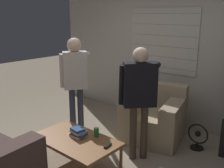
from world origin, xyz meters
TOP-DOWN VIEW (x-y plane):
  - ground_plane at (0.00, 0.00)m, footprint 16.00×16.00m
  - wall_back at (-0.00, 2.03)m, footprint 5.20×0.08m
  - armchair_beige at (0.28, 1.26)m, footprint 1.06×1.08m
  - coffee_table at (-0.01, -0.18)m, footprint 1.11×0.66m
  - person_left_standing at (-0.80, 0.54)m, footprint 0.54×0.74m
  - person_right_standing at (0.44, 0.56)m, footprint 0.49×0.76m
  - book_stack at (-0.04, -0.11)m, footprint 0.23×0.20m
  - soda_can at (0.14, 0.04)m, footprint 0.07×0.07m
  - spare_remote at (0.43, -0.06)m, footprint 0.06×0.14m
  - floor_fan at (0.97, 1.35)m, footprint 0.31×0.20m

SIDE VIEW (x-z plane):
  - ground_plane at x=0.00m, z-range 0.00..0.00m
  - floor_fan at x=0.97m, z-range -0.01..0.39m
  - armchair_beige at x=0.28m, z-range -0.08..0.77m
  - coffee_table at x=-0.01m, z-range 0.17..0.59m
  - spare_remote at x=0.43m, z-range 0.42..0.44m
  - book_stack at x=-0.04m, z-range 0.42..0.53m
  - soda_can at x=0.14m, z-range 0.42..0.54m
  - person_right_standing at x=0.44m, z-range 0.21..1.77m
  - person_left_standing at x=-0.80m, z-range 0.21..1.83m
  - wall_back at x=0.00m, z-range 0.01..2.56m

